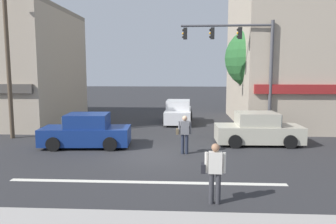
% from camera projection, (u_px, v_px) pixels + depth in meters
% --- Properties ---
extents(ground_plane, '(120.00, 120.00, 0.00)m').
position_uv_depth(ground_plane, '(156.00, 155.00, 14.06)').
color(ground_plane, '#2B2B2D').
extents(lane_marking_stripe, '(9.00, 0.24, 0.01)m').
position_uv_depth(lane_marking_stripe, '(146.00, 182.00, 10.59)').
color(lane_marking_stripe, silver).
rests_on(lane_marking_stripe, ground).
extents(building_right_corner, '(10.68, 10.03, 11.46)m').
position_uv_depth(building_right_corner, '(317.00, 38.00, 21.88)').
color(building_right_corner, tan).
rests_on(building_right_corner, ground).
extents(street_tree, '(3.73, 3.73, 6.21)m').
position_uv_depth(street_tree, '(255.00, 58.00, 20.23)').
color(street_tree, '#4C3823').
rests_on(street_tree, ground).
extents(utility_pole_near_left, '(1.40, 0.22, 8.43)m').
position_uv_depth(utility_pole_near_left, '(8.00, 55.00, 16.96)').
color(utility_pole_near_left, brown).
rests_on(utility_pole_near_left, ground).
extents(traffic_light_mast, '(4.89, 0.31, 6.20)m').
position_uv_depth(traffic_light_mast, '(246.00, 57.00, 17.37)').
color(traffic_light_mast, '#47474C').
rests_on(traffic_light_mast, ground).
extents(sedan_crossing_rightbound, '(4.20, 2.09, 1.58)m').
position_uv_depth(sedan_crossing_rightbound, '(86.00, 132.00, 15.43)').
color(sedan_crossing_rightbound, navy).
rests_on(sedan_crossing_rightbound, ground).
extents(sedan_parked_curbside, '(1.93, 4.13, 1.58)m').
position_uv_depth(sedan_parked_curbside, '(178.00, 113.00, 22.49)').
color(sedan_parked_curbside, silver).
rests_on(sedan_parked_curbside, ground).
extents(sedan_crossing_leftbound, '(4.15, 1.98, 1.58)m').
position_uv_depth(sedan_crossing_leftbound, '(258.00, 130.00, 15.94)').
color(sedan_crossing_leftbound, '#B7B29E').
rests_on(sedan_crossing_leftbound, ground).
extents(pedestrian_foreground_with_bag, '(0.67, 0.31, 1.67)m').
position_uv_depth(pedestrian_foreground_with_bag, '(214.00, 170.00, 8.79)').
color(pedestrian_foreground_with_bag, '#333338').
rests_on(pedestrian_foreground_with_bag, ground).
extents(pedestrian_mid_crossing, '(0.67, 0.29, 1.67)m').
position_uv_depth(pedestrian_mid_crossing, '(184.00, 132.00, 14.10)').
color(pedestrian_mid_crossing, '#232838').
rests_on(pedestrian_mid_crossing, ground).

